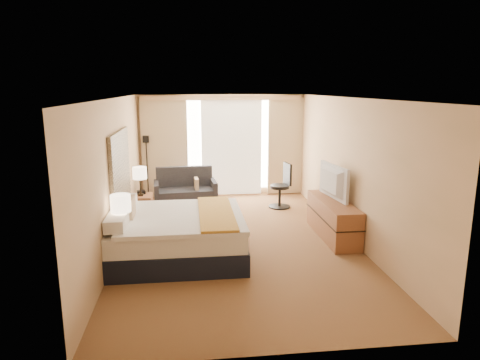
{
  "coord_description": "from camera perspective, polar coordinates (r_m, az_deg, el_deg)",
  "views": [
    {
      "loc": [
        -0.83,
        -7.47,
        2.79
      ],
      "look_at": [
        0.11,
        0.4,
        1.06
      ],
      "focal_mm": 32.0,
      "sensor_mm": 36.0,
      "label": 1
    }
  ],
  "objects": [
    {
      "name": "wall_left",
      "position": [
        7.72,
        -16.14,
        0.72
      ],
      "size": [
        0.02,
        7.0,
        2.6
      ],
      "primitive_type": "cube",
      "color": "#E1B489",
      "rests_on": "ground"
    },
    {
      "name": "lamp_left",
      "position": [
        6.73,
        -15.63,
        -3.12
      ],
      "size": [
        0.31,
        0.31,
        0.64
      ],
      "color": "black",
      "rests_on": "nightstand_left"
    },
    {
      "name": "media_dresser",
      "position": [
        8.29,
        12.28,
        -5.06
      ],
      "size": [
        0.5,
        1.8,
        0.7
      ],
      "primitive_type": "cube",
      "color": "#905B34",
      "rests_on": "floor"
    },
    {
      "name": "floor",
      "position": [
        8.01,
        -0.44,
        -8.03
      ],
      "size": [
        4.2,
        7.0,
        0.02
      ],
      "primitive_type": "cube",
      "color": "#501A17",
      "rests_on": "ground"
    },
    {
      "name": "wall_front",
      "position": [
        4.32,
        4.73,
        -7.87
      ],
      "size": [
        4.2,
        0.02,
        2.6
      ],
      "primitive_type": "cube",
      "color": "#E1B489",
      "rests_on": "ground"
    },
    {
      "name": "ceiling",
      "position": [
        7.51,
        -0.47,
        10.9
      ],
      "size": [
        4.2,
        7.0,
        0.02
      ],
      "primitive_type": "cube",
      "color": "silver",
      "rests_on": "wall_back"
    },
    {
      "name": "wall_back",
      "position": [
        11.1,
        -2.46,
        4.61
      ],
      "size": [
        4.2,
        0.02,
        2.6
      ],
      "primitive_type": "cube",
      "color": "#E1B489",
      "rests_on": "ground"
    },
    {
      "name": "tissue_box",
      "position": [
        6.81,
        -14.76,
        -6.82
      ],
      "size": [
        0.11,
        0.11,
        0.1
      ],
      "primitive_type": "cube",
      "rotation": [
        0.0,
        0.0,
        -0.01
      ],
      "color": "#829CC8",
      "rests_on": "nightstand_left"
    },
    {
      "name": "loveseat",
      "position": [
        10.27,
        -7.27,
        -1.8
      ],
      "size": [
        1.51,
        0.89,
        0.91
      ],
      "rotation": [
        0.0,
        0.0,
        0.08
      ],
      "color": "maroon",
      "rests_on": "floor"
    },
    {
      "name": "telephone",
      "position": [
        9.38,
        -13.04,
        -1.59
      ],
      "size": [
        0.2,
        0.17,
        0.07
      ],
      "primitive_type": "cube",
      "rotation": [
        0.0,
        0.0,
        0.2
      ],
      "color": "black",
      "rests_on": "nightstand_right"
    },
    {
      "name": "bed",
      "position": [
        7.23,
        -8.32,
        -7.24
      ],
      "size": [
        2.14,
        1.96,
        1.04
      ],
      "color": "black",
      "rests_on": "floor"
    },
    {
      "name": "curtains",
      "position": [
        10.97,
        -2.43,
        5.09
      ],
      "size": [
        4.12,
        0.19,
        2.56
      ],
      "color": "#C7B58C",
      "rests_on": "floor"
    },
    {
      "name": "nightstand_left",
      "position": [
        6.97,
        -15.12,
        -9.25
      ],
      "size": [
        0.45,
        0.52,
        0.55
      ],
      "primitive_type": "cube",
      "color": "#905B34",
      "rests_on": "floor"
    },
    {
      "name": "television",
      "position": [
        8.3,
        11.68,
        -0.2
      ],
      "size": [
        0.29,
        1.13,
        0.65
      ],
      "primitive_type": "imported",
      "rotation": [
        0.0,
        0.0,
        1.7
      ],
      "color": "black",
      "rests_on": "media_dresser"
    },
    {
      "name": "wall_right",
      "position": [
        8.16,
        14.38,
        1.43
      ],
      "size": [
        0.02,
        7.0,
        2.6
      ],
      "primitive_type": "cube",
      "color": "#E1B489",
      "rests_on": "ground"
    },
    {
      "name": "nightstand_right",
      "position": [
        9.32,
        -12.98,
        -3.64
      ],
      "size": [
        0.45,
        0.52,
        0.55
      ],
      "primitive_type": "cube",
      "color": "#905B34",
      "rests_on": "floor"
    },
    {
      "name": "lamp_right",
      "position": [
        9.12,
        -13.23,
        0.84
      ],
      "size": [
        0.29,
        0.29,
        0.61
      ],
      "color": "black",
      "rests_on": "nightstand_right"
    },
    {
      "name": "window",
      "position": [
        11.09,
        -1.15,
        4.71
      ],
      "size": [
        2.3,
        0.02,
        2.3
      ],
      "primitive_type": "cube",
      "color": "white",
      "rests_on": "wall_back"
    },
    {
      "name": "floor_lamp",
      "position": [
        10.95,
        -12.35,
        3.34
      ],
      "size": [
        0.2,
        0.2,
        1.6
      ],
      "color": "black",
      "rests_on": "floor"
    },
    {
      "name": "desk_chair",
      "position": [
        10.08,
        5.63,
        -1.04
      ],
      "size": [
        0.51,
        0.51,
        1.05
      ],
      "rotation": [
        0.0,
        0.0,
        0.17
      ],
      "color": "black",
      "rests_on": "floor"
    },
    {
      "name": "headboard",
      "position": [
        7.91,
        -15.62,
        0.88
      ],
      "size": [
        0.06,
        1.85,
        1.5
      ],
      "primitive_type": "cube",
      "color": "black",
      "rests_on": "wall_left"
    }
  ]
}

